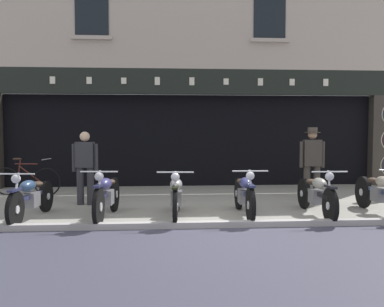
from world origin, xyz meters
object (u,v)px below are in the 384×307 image
shopkeeper_center (312,160)px  leaning_bicycle (26,180)px  motorcycle_center (244,193)px  salesman_left (85,164)px  motorcycle_center_right (316,194)px  motorcycle_left (107,195)px  motorcycle_center_left (176,195)px  motorcycle_far_left (31,197)px  motorcycle_right (380,192)px  advert_board_near (98,128)px  advert_board_far (53,126)px

shopkeeper_center → leaning_bicycle: (-6.70, 1.40, -0.55)m
motorcycle_center → salesman_left: 3.51m
motorcycle_center_right → shopkeeper_center: (0.48, 1.58, 0.51)m
motorcycle_left → motorcycle_center_left: motorcycle_left is taller
motorcycle_far_left → motorcycle_right: 6.45m
motorcycle_center_left → motorcycle_center: 1.27m
salesman_left → shopkeeper_center: bearing=-174.1°
salesman_left → shopkeeper_center: size_ratio=0.94×
motorcycle_left → advert_board_near: (-0.81, 4.48, 1.22)m
motorcycle_far_left → motorcycle_center_left: motorcycle_center_left is taller
motorcycle_left → advert_board_far: bearing=-60.7°
salesman_left → leaning_bicycle: size_ratio=0.91×
leaning_bicycle → motorcycle_right: bearing=77.7°
motorcycle_center_right → salesman_left: size_ratio=1.29×
motorcycle_center → motorcycle_right: bearing=-179.4°
motorcycle_center_right → motorcycle_right: bearing=-177.8°
leaning_bicycle → shopkeeper_center: bearing=87.5°
motorcycle_center_left → motorcycle_far_left: bearing=2.8°
motorcycle_center → advert_board_near: (-3.34, 4.44, 1.23)m
motorcycle_left → motorcycle_center_left: 1.26m
advert_board_far → leaning_bicycle: advert_board_far is taller
motorcycle_far_left → shopkeeper_center: size_ratio=1.20×
motorcycle_center_left → leaning_bicycle: bearing=-35.8°
motorcycle_center → leaning_bicycle: size_ratio=1.14×
motorcycle_right → shopkeeper_center: 1.80m
motorcycle_far_left → advert_board_near: 4.66m
motorcycle_center_left → motorcycle_center_right: motorcycle_center_right is taller
motorcycle_right → advert_board_near: (-5.93, 4.48, 1.22)m
motorcycle_center → motorcycle_left: bearing=2.4°
motorcycle_right → motorcycle_far_left: bearing=2.0°
advert_board_far → shopkeeper_center: bearing=-24.5°
motorcycle_right → leaning_bicycle: leaning_bicycle is taller
motorcycle_center → shopkeeper_center: shopkeeper_center is taller
motorcycle_left → leaning_bicycle: size_ratio=1.19×
motorcycle_far_left → salesman_left: size_ratio=1.27×
motorcycle_far_left → motorcycle_center: bearing=-174.4°
motorcycle_left → salesman_left: bearing=-61.9°
motorcycle_center → advert_board_near: 5.69m
shopkeeper_center → advert_board_near: 5.99m
motorcycle_left → advert_board_far: 5.10m
motorcycle_left → leaning_bicycle: motorcycle_left is taller
motorcycle_right → advert_board_far: (-7.18, 4.48, 1.29)m
motorcycle_center_left → salesman_left: (-1.90, 1.50, 0.45)m
motorcycle_center → motorcycle_right: same height
motorcycle_center_left → shopkeeper_center: 3.51m
motorcycle_center_right → salesman_left: salesman_left is taller
motorcycle_far_left → motorcycle_left: (1.34, -0.02, 0.02)m
advert_board_near → advert_board_far: bearing=180.0°
salesman_left → advert_board_near: (-0.17, 3.01, 0.78)m
motorcycle_far_left → salesman_left: 1.68m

